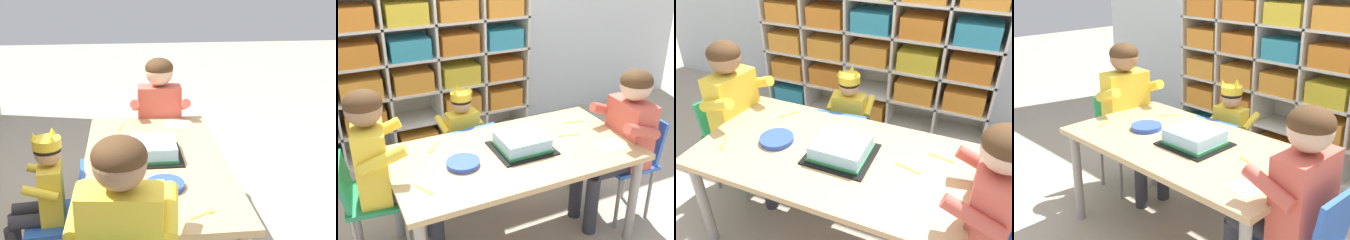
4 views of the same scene
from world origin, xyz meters
TOP-DOWN VIEW (x-y plane):
  - ground at (0.00, 0.00)m, footprint 16.00×16.00m
  - storage_cubby_shelf at (-0.28, 1.41)m, footprint 2.05×0.35m
  - activity_table at (0.00, 0.00)m, footprint 1.40×0.76m
  - classroom_chair_blue at (-0.12, 0.48)m, footprint 0.37×0.34m
  - child_with_crown at (-0.13, 0.58)m, footprint 0.31×0.31m
  - classroom_chair_adult_side at (-0.81, 0.18)m, footprint 0.39×0.39m
  - adult_helper_seated at (-0.70, 0.17)m, footprint 0.45×0.43m
  - guest_at_table_side at (0.70, -0.09)m, footprint 0.44×0.41m
  - birthday_cake_on_tray at (0.05, 0.01)m, footprint 0.33×0.31m
  - paper_plate_stack at (-0.32, -0.02)m, footprint 0.18×0.18m
  - paper_napkin_square at (0.54, -0.18)m, footprint 0.18×0.18m
  - fork_scattered_mid_table at (-0.57, -0.16)m, footprint 0.07×0.12m
  - fork_at_table_front_edge at (-0.41, 0.23)m, footprint 0.09×0.11m
  - fork_by_napkin at (0.52, 0.18)m, footprint 0.13×0.04m
  - fork_near_cake_tray at (0.38, 0.03)m, footprint 0.13×0.05m

SIDE VIEW (x-z plane):
  - ground at x=0.00m, z-range 0.00..0.00m
  - classroom_chair_blue at x=-0.12m, z-range 0.07..0.70m
  - classroom_chair_adult_side at x=-0.81m, z-range 0.10..0.77m
  - child_with_crown at x=-0.13m, z-range 0.11..0.96m
  - activity_table at x=0.00m, z-range 0.24..0.86m
  - paper_napkin_square at x=0.54m, z-range 0.62..0.62m
  - fork_scattered_mid_table at x=-0.57m, z-range 0.62..0.62m
  - fork_at_table_front_edge at x=-0.41m, z-range 0.62..0.62m
  - fork_by_napkin at x=0.52m, z-range 0.62..0.62m
  - fork_near_cake_tray at x=0.38m, z-range 0.62..0.62m
  - guest_at_table_side at x=0.70m, z-range 0.12..1.14m
  - paper_plate_stack at x=-0.32m, z-range 0.62..0.65m
  - adult_helper_seated at x=-0.70m, z-range 0.13..1.18m
  - birthday_cake_on_tray at x=0.05m, z-range 0.61..0.70m
  - storage_cubby_shelf at x=-0.28m, z-range 0.03..1.41m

